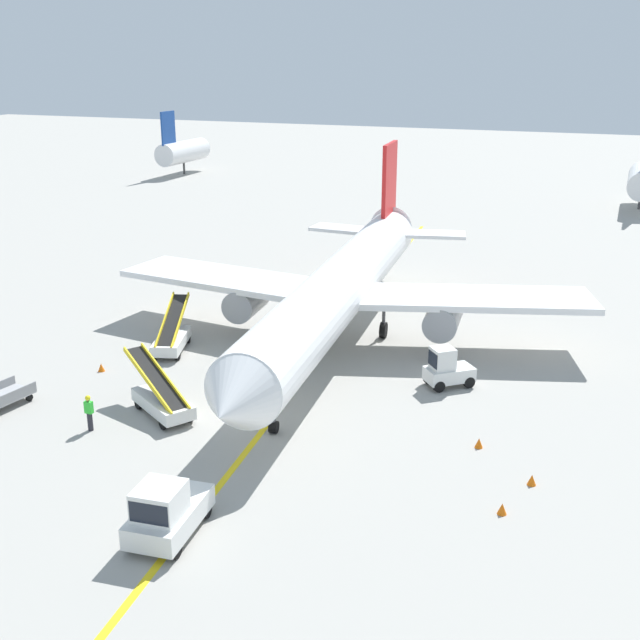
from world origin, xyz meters
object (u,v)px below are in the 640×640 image
object	(u,v)px
baggage_tug_near_wing	(447,369)
safety_cone_nose_right	(101,367)
airliner	(342,286)
safety_cone_nose_left	(502,509)
safety_cone_wingtip_right	(479,443)
safety_cone_tail_area	(532,480)
belt_loader_forward_hold	(172,337)
pushback_tug	(166,512)
belt_loader_aft_hold	(162,399)
safety_cone_wingtip_left	(229,387)
ground_crew_marshaller	(89,412)
baggage_cart_loaded	(2,397)

from	to	relation	value
baggage_tug_near_wing	safety_cone_nose_right	distance (m)	18.15
airliner	safety_cone_nose_left	world-z (taller)	airliner
baggage_tug_near_wing	safety_cone_nose_left	bearing A→B (deg)	-67.20
airliner	safety_cone_nose_left	xyz separation A→B (m)	(11.68, -14.87, -3.20)
safety_cone_wingtip_right	safety_cone_tail_area	distance (m)	3.41
airliner	belt_loader_forward_hold	bearing A→B (deg)	-150.97
safety_cone_nose_left	safety_cone_nose_right	distance (m)	22.85
airliner	safety_cone_tail_area	xyz separation A→B (m)	(12.42, -12.37, -3.20)
pushback_tug	baggage_tug_near_wing	world-z (taller)	pushback_tug
pushback_tug	belt_loader_aft_hold	bearing A→B (deg)	123.29
baggage_tug_near_wing	safety_cone_tail_area	distance (m)	9.86
pushback_tug	safety_cone_wingtip_right	size ratio (longest dim) A/B	8.57
safety_cone_wingtip_left	safety_cone_wingtip_right	bearing A→B (deg)	-6.17
belt_loader_aft_hold	airliner	bearing A→B (deg)	69.78
ground_crew_marshaller	safety_cone_wingtip_right	world-z (taller)	ground_crew_marshaller
safety_cone_nose_left	safety_cone_tail_area	distance (m)	2.61
pushback_tug	safety_cone_nose_right	bearing A→B (deg)	134.16
belt_loader_forward_hold	safety_cone_wingtip_left	bearing A→B (deg)	-34.56
safety_cone_wingtip_right	baggage_cart_loaded	bearing A→B (deg)	-169.21
safety_cone_nose_left	safety_cone_wingtip_left	world-z (taller)	same
safety_cone_wingtip_left	safety_cone_wingtip_right	world-z (taller)	same
safety_cone_tail_area	belt_loader_forward_hold	bearing A→B (deg)	159.96
airliner	baggage_tug_near_wing	world-z (taller)	airliner
safety_cone_nose_left	safety_cone_tail_area	size ratio (longest dim) A/B	1.00
safety_cone_nose_right	safety_cone_wingtip_right	size ratio (longest dim) A/B	1.00
pushback_tug	belt_loader_forward_hold	distance (m)	18.50
baggage_cart_loaded	safety_cone_tail_area	distance (m)	24.54
belt_loader_forward_hold	belt_loader_aft_hold	world-z (taller)	same
ground_crew_marshaller	safety_cone_tail_area	world-z (taller)	ground_crew_marshaller
baggage_tug_near_wing	safety_cone_wingtip_right	size ratio (longest dim) A/B	6.07
airliner	belt_loader_forward_hold	xyz separation A→B (m)	(-8.52, -4.73, -2.64)
airliner	safety_cone_nose_right	size ratio (longest dim) A/B	80.33
airliner	safety_cone_nose_left	size ratio (longest dim) A/B	80.33
safety_cone_tail_area	baggage_cart_loaded	bearing A→B (deg)	-175.64
baggage_tug_near_wing	airliner	bearing A→B (deg)	150.30
baggage_cart_loaded	safety_cone_wingtip_right	world-z (taller)	baggage_cart_loaded
safety_cone_nose_left	safety_cone_nose_right	world-z (taller)	same
baggage_cart_loaded	safety_cone_nose_right	bearing A→B (deg)	72.67
belt_loader_forward_hold	safety_cone_wingtip_left	size ratio (longest dim) A/B	11.69
airliner	baggage_tug_near_wing	xyz separation A→B (m)	(7.14, -4.07, -2.49)
ground_crew_marshaller	pushback_tug	bearing A→B (deg)	-37.29
pushback_tug	belt_loader_aft_hold	distance (m)	10.06
baggage_tug_near_wing	belt_loader_aft_hold	world-z (taller)	belt_loader_aft_hold
belt_loader_forward_hold	ground_crew_marshaller	xyz separation A→B (m)	(1.95, -10.04, 0.13)
belt_loader_forward_hold	safety_cone_nose_right	world-z (taller)	belt_loader_forward_hold
belt_loader_aft_hold	safety_cone_wingtip_left	distance (m)	3.92
belt_loader_aft_hold	safety_cone_wingtip_left	world-z (taller)	belt_loader_aft_hold
belt_loader_forward_hold	safety_cone_nose_left	xyz separation A→B (m)	(20.20, -10.14, -0.56)
safety_cone_tail_area	safety_cone_nose_right	bearing A→B (deg)	171.18
airliner	safety_cone_nose_right	world-z (taller)	airliner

